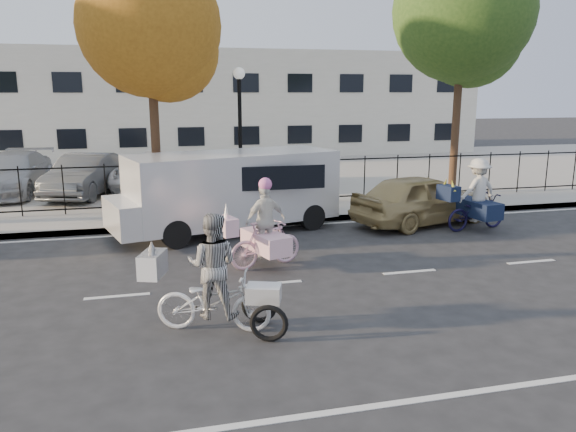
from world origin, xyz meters
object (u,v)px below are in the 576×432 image
object	(u,v)px
unicorn_bike	(264,235)
lot_car_a	(13,174)
lot_car_c	(85,175)
gold_sedan	(422,199)
zebra_trike	(214,286)
white_van	(229,188)
lot_car_b	(156,170)
lot_car_d	(295,169)
bull_bike	(476,202)
lamppost	(240,113)

from	to	relation	value
unicorn_bike	lot_car_a	xyz separation A→B (m)	(-7.12, 10.17, 0.16)
lot_car_c	gold_sedan	bearing A→B (deg)	-16.15
zebra_trike	white_van	bearing A→B (deg)	8.81
zebra_trike	unicorn_bike	bearing A→B (deg)	-6.14
zebra_trike	lot_car_b	world-z (taller)	zebra_trike
unicorn_bike	lot_car_b	bearing A→B (deg)	-5.58
gold_sedan	lot_car_d	xyz separation A→B (m)	(-2.08, 6.44, 0.09)
bull_bike	white_van	xyz separation A→B (m)	(-6.63, 1.48, 0.40)
bull_bike	lot_car_c	bearing A→B (deg)	46.93
gold_sedan	lot_car_c	world-z (taller)	lot_car_c
lamppost	zebra_trike	bearing A→B (deg)	-102.19
bull_bike	lot_car_d	size ratio (longest dim) A/B	0.56
unicorn_bike	gold_sedan	distance (m)	6.00
lamppost	lot_car_a	distance (m)	9.06
white_van	gold_sedan	xyz separation A→B (m)	(5.51, -0.46, -0.46)
gold_sedan	lot_car_b	bearing A→B (deg)	28.42
lot_car_b	lot_car_c	xyz separation A→B (m)	(-2.47, -1.00, 0.05)
unicorn_bike	lot_car_c	bearing A→B (deg)	9.23
lot_car_a	bull_bike	bearing A→B (deg)	-26.51
white_van	zebra_trike	bearing A→B (deg)	-115.72
gold_sedan	lot_car_c	distance (m)	11.63
unicorn_bike	bull_bike	distance (m)	6.64
lot_car_a	lot_car_b	xyz separation A→B (m)	(5.02, -0.00, -0.06)
zebra_trike	lot_car_a	distance (m)	14.41
bull_bike	lot_car_d	xyz separation A→B (m)	(-3.20, 7.46, 0.03)
unicorn_bike	lot_car_c	xyz separation A→B (m)	(-4.56, 9.17, 0.15)
lot_car_c	unicorn_bike	bearing A→B (deg)	-47.15
bull_bike	lot_car_d	world-z (taller)	bull_bike
lot_car_d	zebra_trike	bearing A→B (deg)	-107.57
lamppost	white_van	world-z (taller)	lamppost
bull_bike	lot_car_b	distance (m)	11.83
lamppost	lot_car_d	bearing A→B (deg)	53.38
white_van	lot_car_a	size ratio (longest dim) A/B	1.28
lot_car_b	lamppost	bearing A→B (deg)	-39.10
white_van	lot_car_d	bearing A→B (deg)	44.86
bull_bike	gold_sedan	world-z (taller)	bull_bike
lamppost	lot_car_c	world-z (taller)	lamppost
gold_sedan	lot_car_c	bearing A→B (deg)	40.57
gold_sedan	lot_car_a	size ratio (longest dim) A/B	0.85
gold_sedan	lot_car_b	xyz separation A→B (m)	(-7.33, 7.26, 0.10)
bull_bike	lot_car_a	bearing A→B (deg)	49.03
zebra_trike	lot_car_d	distance (m)	13.26
lot_car_d	lamppost	bearing A→B (deg)	-123.79
zebra_trike	lot_car_c	xyz separation A→B (m)	(-3.09, 12.24, 0.13)
lot_car_a	lot_car_b	size ratio (longest dim) A/B	1.04
lamppost	lot_car_b	xyz separation A→B (m)	(-2.52, 4.50, -2.28)
gold_sedan	lot_car_d	size ratio (longest dim) A/B	1.09
zebra_trike	unicorn_bike	xyz separation A→B (m)	(1.46, 3.08, -0.02)
bull_bike	lot_car_b	xyz separation A→B (m)	(-8.45, 8.28, 0.03)
lot_car_b	lot_car_c	world-z (taller)	lot_car_c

